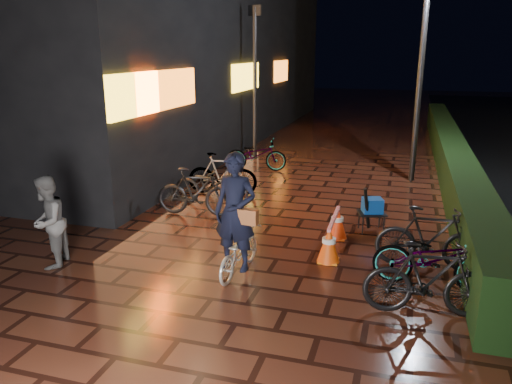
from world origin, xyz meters
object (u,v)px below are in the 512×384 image
(bystander_person, at_px, (48,222))
(cart_assembly, at_px, (372,207))
(traffic_barrier, at_px, (333,233))
(cyclist, at_px, (237,231))

(bystander_person, relative_size, cart_assembly, 1.59)
(bystander_person, height_order, traffic_barrier, bystander_person)
(cyclist, distance_m, traffic_barrier, 2.06)
(cyclist, bearing_deg, traffic_barrier, 49.06)
(bystander_person, xyz_separation_m, cart_assembly, (4.99, 3.23, -0.27))
(traffic_barrier, bearing_deg, cyclist, -130.94)
(bystander_person, relative_size, traffic_barrier, 1.00)
(bystander_person, xyz_separation_m, traffic_barrier, (4.40, 2.10, -0.47))
(cart_assembly, bearing_deg, traffic_barrier, -117.40)
(bystander_person, bearing_deg, traffic_barrier, 99.92)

